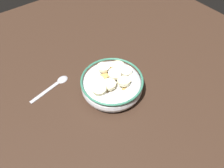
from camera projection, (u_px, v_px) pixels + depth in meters
The scene contains 3 objects.
ground_plane at pixel (112, 93), 61.24cm from camera, with size 116.89×116.89×2.00cm, color #332116.
cereal_bowl at pixel (112, 84), 58.32cm from camera, with size 16.74×16.74×6.28cm.
spoon at pixel (57, 83), 61.92cm from camera, with size 12.89×4.33×0.80cm.
Camera 1 is at (-22.74, -29.87, 47.44)cm, focal length 34.66 mm.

